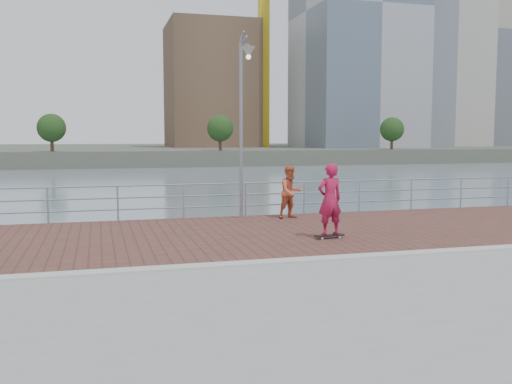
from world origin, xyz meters
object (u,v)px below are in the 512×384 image
object	(u,v)px
guardrail	(215,196)
street_lamp	(244,93)
bystander	(291,192)
skateboarder	(330,199)

from	to	relation	value
guardrail	street_lamp	distance (m)	3.48
guardrail	bystander	size ratio (longest dim) A/B	23.10
skateboarder	bystander	bearing A→B (deg)	-100.21
guardrail	street_lamp	size ratio (longest dim) A/B	7.00
street_lamp	bystander	bearing A→B (deg)	-1.17
street_lamp	bystander	world-z (taller)	street_lamp
guardrail	bystander	bearing A→B (deg)	-22.34
street_lamp	bystander	size ratio (longest dim) A/B	3.30
bystander	guardrail	bearing A→B (deg)	142.54
street_lamp	skateboarder	distance (m)	4.95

